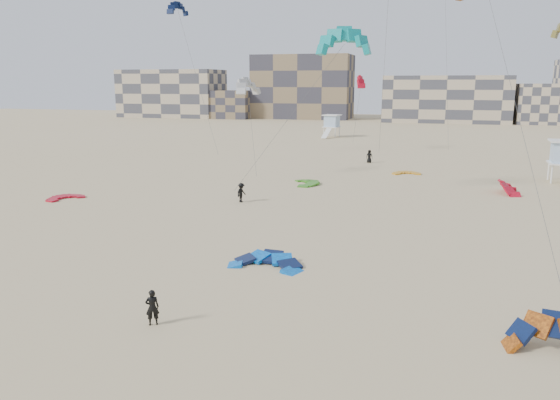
# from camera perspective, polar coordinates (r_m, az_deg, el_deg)

# --- Properties ---
(ground) EXTENTS (320.00, 320.00, 0.00)m
(ground) POSITION_cam_1_polar(r_m,az_deg,el_deg) (26.86, -2.63, -10.24)
(ground) COLOR tan
(ground) RESTS_ON ground
(kite_ground_blue) EXTENTS (4.31, 4.53, 2.08)m
(kite_ground_blue) POSITION_cam_1_polar(r_m,az_deg,el_deg) (31.29, -1.48, -6.93)
(kite_ground_blue) COLOR #057CF8
(kite_ground_blue) RESTS_ON ground
(kite_ground_orange) EXTENTS (4.07, 4.07, 3.57)m
(kite_ground_orange) POSITION_cam_1_polar(r_m,az_deg,el_deg) (24.29, 26.63, -14.12)
(kite_ground_orange) COLOR orange
(kite_ground_orange) RESTS_ON ground
(kite_ground_red) EXTENTS (4.29, 4.23, 0.58)m
(kite_ground_red) POSITION_cam_1_polar(r_m,az_deg,el_deg) (52.70, -21.51, 0.11)
(kite_ground_red) COLOR red
(kite_ground_red) RESTS_ON ground
(kite_ground_green) EXTENTS (4.82, 4.66, 0.80)m
(kite_ground_green) POSITION_cam_1_polar(r_m,az_deg,el_deg) (56.31, 2.73, 1.68)
(kite_ground_green) COLOR #369217
(kite_ground_green) RESTS_ON ground
(kite_ground_red_far) EXTENTS (3.68, 3.57, 3.59)m
(kite_ground_red_far) POSITION_cam_1_polar(r_m,az_deg,el_deg) (55.79, 22.86, 0.63)
(kite_ground_red_far) COLOR red
(kite_ground_red_far) RESTS_ON ground
(kite_ground_yellow) EXTENTS (3.54, 3.65, 0.55)m
(kite_ground_yellow) POSITION_cam_1_polar(r_m,az_deg,el_deg) (64.05, 13.08, 2.66)
(kite_ground_yellow) COLOR gold
(kite_ground_yellow) RESTS_ON ground
(kitesurfer_main) EXTENTS (0.70, 0.63, 1.60)m
(kitesurfer_main) POSITION_cam_1_polar(r_m,az_deg,el_deg) (24.45, -13.20, -10.87)
(kitesurfer_main) COLOR black
(kitesurfer_main) RESTS_ON ground
(kitesurfer_c) EXTENTS (0.90, 1.22, 1.70)m
(kitesurfer_c) POSITION_cam_1_polar(r_m,az_deg,el_deg) (47.64, -4.06, 0.78)
(kitesurfer_c) COLOR black
(kitesurfer_c) RESTS_ON ground
(kitesurfer_e) EXTENTS (0.93, 0.72, 1.69)m
(kitesurfer_e) POSITION_cam_1_polar(r_m,az_deg,el_deg) (72.10, 9.31, 4.53)
(kitesurfer_e) COLOR black
(kitesurfer_e) RESTS_ON ground
(kite_fly_teal_a) EXTENTS (11.43, 7.15, 14.18)m
(kite_fly_teal_a) POSITION_cam_1_polar(r_m,az_deg,el_deg) (48.92, 6.74, 15.87)
(kite_fly_teal_a) COLOR #04939F
(kite_fly_teal_a) RESTS_ON ground
(kite_fly_grey) EXTENTS (4.67, 6.97, 10.10)m
(kite_fly_grey) POSITION_cam_1_polar(r_m,az_deg,el_deg) (59.63, -3.39, 11.61)
(kite_fly_grey) COLOR silver
(kite_fly_grey) RESTS_ON ground
(kite_fly_navy) EXTENTS (8.51, 5.03, 19.65)m
(kite_fly_navy) POSITION_cam_1_polar(r_m,az_deg,el_deg) (77.42, -10.64, 18.93)
(kite_fly_navy) COLOR #081641
(kite_fly_navy) RESTS_ON ground
(kite_fly_red) EXTENTS (3.85, 3.83, 10.42)m
(kite_fly_red) POSITION_cam_1_polar(r_m,az_deg,el_deg) (82.68, 8.46, 11.98)
(kite_fly_red) COLOR red
(kite_fly_red) RESTS_ON ground
(lifeguard_tower_far) EXTENTS (3.51, 6.11, 4.27)m
(lifeguard_tower_far) POSITION_cam_1_polar(r_m,az_deg,el_deg) (105.64, 5.43, 7.70)
(lifeguard_tower_far) COLOR white
(lifeguard_tower_far) RESTS_ON ground
(condo_west_a) EXTENTS (30.00, 15.00, 14.00)m
(condo_west_a) POSITION_cam_1_polar(r_m,az_deg,el_deg) (172.22, -11.21, 10.86)
(condo_west_a) COLOR tan
(condo_west_a) RESTS_ON ground
(condo_west_b) EXTENTS (28.00, 14.00, 18.00)m
(condo_west_b) POSITION_cam_1_polar(r_m,az_deg,el_deg) (162.04, 2.42, 11.72)
(condo_west_b) COLOR #7D684B
(condo_west_b) RESTS_ON ground
(condo_mid) EXTENTS (32.00, 16.00, 12.00)m
(condo_mid) POSITION_cam_1_polar(r_m,az_deg,el_deg) (153.59, 16.94, 10.07)
(condo_mid) COLOR tan
(condo_mid) RESTS_ON ground
(condo_fill_left) EXTENTS (12.00, 10.00, 8.00)m
(condo_fill_left) POSITION_cam_1_polar(r_m,az_deg,el_deg) (162.35, -5.09, 9.92)
(condo_fill_left) COLOR #7D684B
(condo_fill_left) RESTS_ON ground
(condo_fill_right) EXTENTS (10.00, 10.00, 10.00)m
(condo_fill_right) POSITION_cam_1_polar(r_m,az_deg,el_deg) (153.50, 25.25, 9.07)
(condo_fill_right) COLOR tan
(condo_fill_right) RESTS_ON ground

